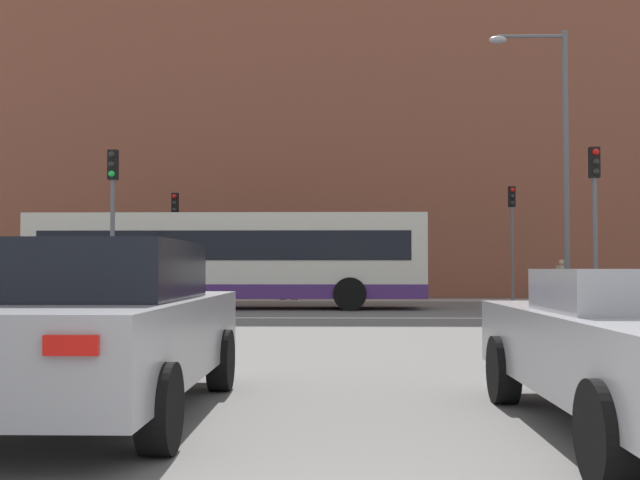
{
  "coord_description": "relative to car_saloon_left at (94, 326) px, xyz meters",
  "views": [
    {
      "loc": [
        -0.2,
        -2.89,
        1.29
      ],
      "look_at": [
        -0.81,
        23.35,
        2.2
      ],
      "focal_mm": 45.0,
      "sensor_mm": 36.0,
      "label": 1
    }
  ],
  "objects": [
    {
      "name": "stop_line_strip",
      "position": [
        2.33,
        13.59,
        -0.77
      ],
      "size": [
        9.75,
        0.3,
        0.01
      ],
      "primitive_type": "cube",
      "color": "silver",
      "rests_on": "ground_plane"
    },
    {
      "name": "far_pavement",
      "position": [
        2.33,
        24.9,
        -0.77
      ],
      "size": [
        70.84,
        2.5,
        0.01
      ],
      "primitive_type": "cube",
      "color": "#A09B91",
      "rests_on": "ground_plane"
    },
    {
      "name": "brick_civic_building",
      "position": [
        4.47,
        34.39,
        8.14
      ],
      "size": [
        46.93,
        14.72,
        23.46
      ],
      "color": "brown",
      "rests_on": "ground_plane"
    },
    {
      "name": "car_saloon_left",
      "position": [
        0.0,
        0.0,
        0.0
      ],
      "size": [
        2.02,
        4.71,
        1.52
      ],
      "rotation": [
        0.0,
        0.0,
        0.0
      ],
      "color": "#9E9EA3",
      "rests_on": "ground_plane"
    },
    {
      "name": "bus_crossing_lead",
      "position": [
        -1.35,
        18.28,
        0.81
      ],
      "size": [
        12.32,
        2.7,
        2.96
      ],
      "rotation": [
        0.0,
        0.0,
        -1.57
      ],
      "color": "silver",
      "rests_on": "ground_plane"
    },
    {
      "name": "traffic_light_near_right",
      "position": [
        8.78,
        13.9,
        2.18
      ],
      "size": [
        0.26,
        0.31,
        4.42
      ],
      "color": "slate",
      "rests_on": "ground_plane"
    },
    {
      "name": "traffic_light_far_right",
      "position": [
        8.91,
        24.42,
        2.21
      ],
      "size": [
        0.26,
        0.31,
        4.47
      ],
      "color": "slate",
      "rests_on": "ground_plane"
    },
    {
      "name": "traffic_light_near_left",
      "position": [
        -3.9,
        14.22,
        2.19
      ],
      "size": [
        0.26,
        0.31,
        4.44
      ],
      "color": "slate",
      "rests_on": "ground_plane"
    },
    {
      "name": "traffic_light_far_left",
      "position": [
        -4.21,
        23.88,
        2.04
      ],
      "size": [
        0.26,
        0.31,
        4.19
      ],
      "color": "slate",
      "rests_on": "ground_plane"
    },
    {
      "name": "street_lamp_junction",
      "position": [
        8.19,
        15.62,
        4.05
      ],
      "size": [
        2.21,
        0.36,
        7.99
      ],
      "color": "slate",
      "rests_on": "ground_plane"
    },
    {
      "name": "pedestrian_waiting",
      "position": [
        0.39,
        24.65,
        0.26
      ],
      "size": [
        0.46,
        0.38,
        1.76
      ],
      "rotation": [
        0.0,
        0.0,
        0.48
      ],
      "color": "brown",
      "rests_on": "ground_plane"
    },
    {
      "name": "pedestrian_walking_east",
      "position": [
        -0.08,
        24.88,
        0.17
      ],
      "size": [
        0.43,
        0.44,
        1.64
      ],
      "rotation": [
        0.0,
        0.0,
        3.97
      ],
      "color": "brown",
      "rests_on": "ground_plane"
    },
    {
      "name": "pedestrian_walking_west",
      "position": [
        10.84,
        24.51,
        0.16
      ],
      "size": [
        0.45,
        0.41,
        1.61
      ],
      "rotation": [
        0.0,
        0.0,
        3.74
      ],
      "color": "brown",
      "rests_on": "ground_plane"
    }
  ]
}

